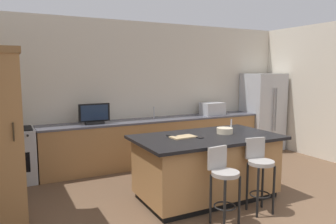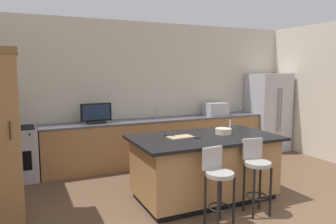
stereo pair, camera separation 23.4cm
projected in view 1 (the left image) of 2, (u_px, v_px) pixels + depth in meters
The scene contains 15 objects.
wall_back at pixel (153, 92), 6.83m from camera, with size 6.90×0.12×2.88m, color beige.
counter_back at pixel (158, 141), 6.60m from camera, with size 4.66×0.62×0.91m.
kitchen_island at pixel (206, 166), 4.77m from camera, with size 2.14×1.21×0.94m.
refrigerator at pixel (262, 112), 7.73m from camera, with size 0.86×0.77×1.82m.
range_oven at pixel (12, 156), 5.37m from camera, with size 0.74×0.63×0.93m.
microwave at pixel (212, 109), 7.13m from camera, with size 0.48×0.36×0.27m, color #B7BABF.
tv_monitor at pixel (94, 115), 5.88m from camera, with size 0.57×0.16×0.38m.
sink_faucet_back at pixel (154, 113), 6.59m from camera, with size 0.02×0.02×0.24m, color #B2B2B7.
sink_faucet_island at pixel (231, 126), 4.90m from camera, with size 0.02×0.02×0.22m, color #B2B2B7.
bar_stool_left at pixel (223, 179), 3.92m from camera, with size 0.34×0.35×0.96m.
bar_stool_right at pixel (259, 168), 4.27m from camera, with size 0.34×0.36×0.99m.
fruit_bowl at pixel (225, 131), 4.89m from camera, with size 0.24×0.24×0.09m, color beige.
cell_phone at pixel (199, 137), 4.60m from camera, with size 0.07×0.15×0.01m, color black.
tv_remote at pixel (172, 136), 4.66m from camera, with size 0.04×0.17×0.02m, color black.
cutting_board at pixel (183, 137), 4.60m from camera, with size 0.36×0.21×0.02m, color tan.
Camera 1 is at (-2.82, -2.14, 1.89)m, focal length 34.29 mm.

